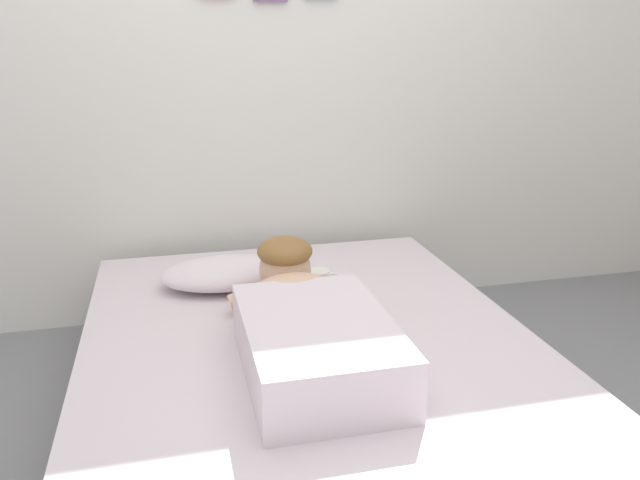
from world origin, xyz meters
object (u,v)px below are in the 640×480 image
(bed, at_px, (313,392))
(pillow, at_px, (226,273))
(person_lying, at_px, (307,322))
(coffee_cup, at_px, (319,279))
(cell_phone, at_px, (279,391))

(bed, height_order, pillow, pillow)
(pillow, distance_m, person_lying, 0.66)
(pillow, height_order, person_lying, person_lying)
(coffee_cup, bearing_deg, person_lying, -107.59)
(bed, relative_size, coffee_cup, 16.67)
(bed, distance_m, cell_phone, 0.36)
(bed, bearing_deg, person_lying, -119.95)
(pillow, bearing_deg, coffee_cup, -17.84)
(pillow, distance_m, coffee_cup, 0.37)
(pillow, relative_size, coffee_cup, 4.16)
(person_lying, height_order, coffee_cup, person_lying)
(pillow, distance_m, cell_phone, 0.85)
(bed, bearing_deg, cell_phone, -120.77)
(bed, xyz_separation_m, coffee_cup, (0.13, 0.46, 0.22))
(person_lying, bearing_deg, coffee_cup, 72.41)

